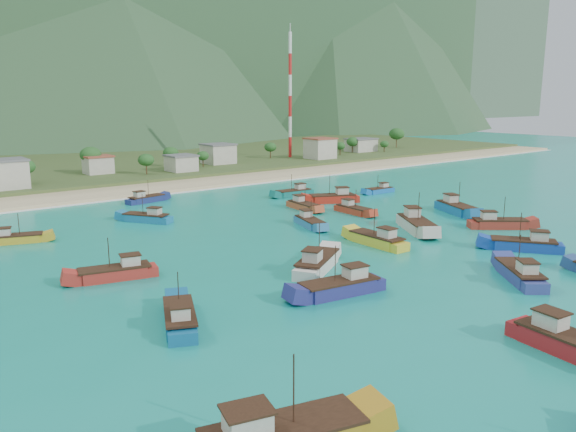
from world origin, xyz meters
TOP-DOWN VIEW (x-y plane):
  - ground at (0.00, 0.00)m, footprint 600.00×600.00m
  - beach at (0.00, 79.00)m, footprint 400.00×18.00m
  - land at (0.00, 140.00)m, footprint 400.00×110.00m
  - surf_line at (0.00, 69.50)m, footprint 400.00×2.50m
  - village at (13.56, 100.73)m, footprint 216.24×24.98m
  - vegetation at (-5.10, 103.02)m, footprint 280.94×25.81m
  - radio_tower at (75.72, 108.00)m, footprint 1.20×1.20m
  - boat_0 at (47.84, 36.85)m, footprint 8.70×2.90m
  - boat_1 at (8.87, 19.23)m, footprint 5.56×9.94m
  - boat_3 at (27.76, 46.94)m, footprint 10.22×3.67m
  - boat_8 at (-8.47, -2.47)m, footprint 11.93×9.13m
  - boat_9 at (-4.71, 61.97)m, footprint 9.82×4.35m
  - boat_10 at (29.35, 34.47)m, footprint 12.00×8.30m
  - boat_11 at (41.34, 9.29)m, footprint 8.28×12.50m
  - boat_12 at (9.62, -22.93)m, footprint 9.52×10.61m
  - boat_14 at (24.49, -15.40)m, footprint 9.06×10.92m
  - boat_15 at (-33.16, -8.15)m, footprint 7.18×10.83m
  - boat_16 at (35.46, -4.21)m, footprint 10.39×9.38m
  - boat_17 at (-12.81, -11.80)m, footprint 11.86×5.25m
  - boat_20 at (-7.31, -37.45)m, footprint 4.98×12.14m
  - boat_21 at (24.03, 22.61)m, footprint 3.28×9.57m
  - boat_25 at (8.39, 1.45)m, footprint 3.58×11.17m
  - boat_26 at (-32.24, 11.52)m, footprint 10.98×5.51m
  - boat_27 at (18.57, 32.59)m, footprint 4.04×10.01m
  - boat_28 at (-13.68, 42.16)m, footprint 7.99×10.03m
  - boat_29 at (-38.05, 40.66)m, footprint 9.59×5.53m
  - boat_30 at (21.96, 4.37)m, footprint 10.26×12.95m

SIDE VIEW (x-z plane):
  - ground at x=0.00m, z-range 0.00..0.00m
  - beach at x=0.00m, z-range -0.60..0.60m
  - land at x=0.00m, z-range -1.20..1.20m
  - surf_line at x=0.00m, z-range -0.04..0.04m
  - boat_0 at x=47.84m, z-range -2.01..3.07m
  - boat_29 at x=-38.05m, z-range -2.12..3.31m
  - boat_21 at x=24.03m, z-range -2.17..3.41m
  - boat_9 at x=-4.71m, z-range -2.18..3.43m
  - boat_1 at x=8.87m, z-range -2.19..3.45m
  - boat_27 at x=18.57m, z-range -2.22..3.53m
  - boat_3 at x=27.76m, z-range -2.28..3.65m
  - boat_28 at x=-13.68m, z-range -2.28..3.65m
  - boat_15 at x=-33.16m, z-range -2.36..3.83m
  - boat_26 at x=-32.24m, z-range -2.37..3.85m
  - boat_16 at x=35.46m, z-range -2.43..3.97m
  - boat_12 at x=9.62m, z-range -2.47..4.06m
  - boat_14 at x=24.49m, z-range -2.47..4.07m
  - boat_25 at x=8.39m, z-range -2.48..4.07m
  - boat_17 at x=-12.81m, z-range -2.55..4.22m
  - boat_10 at x=29.35m, z-range -2.59..4.32m
  - boat_20 at x=-7.31m, z-range -2.61..4.36m
  - boat_8 at x=-8.47m, z-range -2.62..4.38m
  - boat_11 at x=41.34m, z-range -2.67..4.49m
  - boat_30 at x=21.96m, z-range -2.83..4.83m
  - village at x=13.56m, z-range 1.10..8.33m
  - vegetation at x=-5.10m, z-range 0.76..9.87m
  - radio_tower at x=75.72m, z-range 1.60..47.62m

